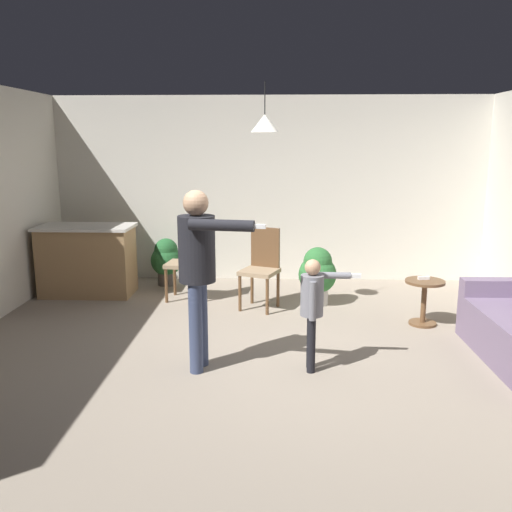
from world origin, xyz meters
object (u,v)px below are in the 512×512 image
Objects in this scene: kitchen_counter at (87,260)px; potted_plant_corner at (166,259)px; dining_chair_by_counter at (262,265)px; potted_plant_by_wall at (317,273)px; person_child at (313,302)px; side_table_by_couch at (424,297)px; spare_remote_on_table at (424,278)px; dining_chair_near_wall at (189,259)px; person_adult at (199,261)px.

potted_plant_corner is (0.97, 0.54, -0.10)m from kitchen_counter.
dining_chair_by_counter is 1.76m from potted_plant_corner.
dining_chair_by_counter is 0.74m from potted_plant_by_wall.
person_child is 1.98m from dining_chair_by_counter.
side_table_by_couch is 4.00× the size of spare_remote_on_table.
dining_chair_near_wall is at bearing 175.04° from potted_plant_by_wall.
kitchen_counter is 3.11m from person_adult.
kitchen_counter is at bearing 173.54° from potted_plant_by_wall.
kitchen_counter is 1.22× the size of person_child.
person_child is at bearing -39.97° from kitchen_counter.
person_adult is 2.40× the size of potted_plant_corner.
kitchen_counter is 3.77m from person_child.
person_child is (-1.35, -1.31, 0.32)m from side_table_by_couch.
potted_plant_corner is 0.92× the size of potted_plant_by_wall.
dining_chair_near_wall is 1.68m from potted_plant_by_wall.
person_adult is (-2.37, -1.32, 0.69)m from side_table_by_couch.
spare_remote_on_table is at bearing -26.25° from potted_plant_corner.
kitchen_counter is 3.10m from potted_plant_by_wall.
side_table_by_couch is 2.97m from dining_chair_near_wall.
person_child is 1.51× the size of potted_plant_corner.
person_adult is at bearing -161.50° from dining_chair_near_wall.
side_table_by_couch is at bearing -176.03° from dining_chair_by_counter.
side_table_by_couch is 0.76× the size of potted_plant_corner.
dining_chair_by_counter is at bearing -163.69° from person_child.
side_table_by_couch is 0.21m from spare_remote_on_table.
person_adult is 12.64× the size of spare_remote_on_table.
dining_chair_by_counter reaches higher than potted_plant_corner.
potted_plant_by_wall is at bearing -22.76° from potted_plant_corner.
spare_remote_on_table is (4.22, -1.07, 0.06)m from kitchen_counter.
potted_plant_by_wall is (1.21, 2.08, -0.61)m from person_adult.
dining_chair_near_wall reaches higher than side_table_by_couch.
spare_remote_on_table is at bearing -100.14° from dining_chair_near_wall.
potted_plant_corner is (-0.90, 2.97, -0.64)m from person_adult.
person_adult reaches higher than dining_chair_near_wall.
kitchen_counter is 9.69× the size of spare_remote_on_table.
spare_remote_on_table is (2.36, 1.36, -0.48)m from person_adult.
potted_plant_corner is at bearing 37.92° from dining_chair_near_wall.
person_adult reaches higher than person_child.
potted_plant_by_wall is (3.08, -0.35, -0.07)m from kitchen_counter.
potted_plant_by_wall is (0.71, 0.16, -0.14)m from dining_chair_by_counter.
potted_plant_by_wall reaches higher than spare_remote_on_table.
dining_chair_by_counter reaches higher than kitchen_counter.
potted_plant_corner is at bearing -145.71° from person_child.
kitchen_counter is 1.26× the size of dining_chair_near_wall.
dining_chair_near_wall is at bearing 4.23° from dining_chair_by_counter.
person_adult reaches higher than kitchen_counter.
dining_chair_by_counter reaches higher than potted_plant_by_wall.
dining_chair_near_wall is 7.69× the size of spare_remote_on_table.
kitchen_counter is at bearing 165.36° from side_table_by_couch.
person_child reaches higher than side_table_by_couch.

